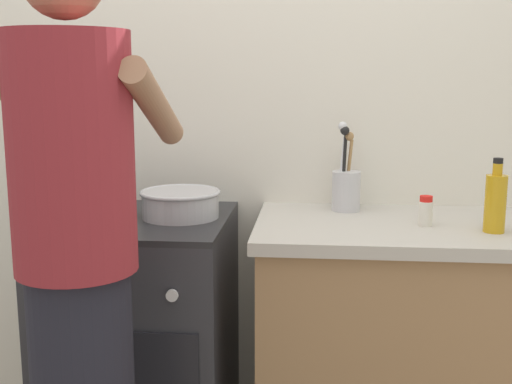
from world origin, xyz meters
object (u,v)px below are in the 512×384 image
Objects in this scene: oil_bottle at (495,202)px; utensil_crock at (346,186)px; stove_range at (143,343)px; pot at (94,200)px; person at (79,284)px; mixing_bowl at (180,203)px; spice_bottle at (426,211)px.

utensil_crock is at bearing 147.80° from oil_bottle.
pot reaches higher than stove_range.
stove_range is 0.71m from person.
pot is 0.97× the size of mixing_bowl.
stove_range is at bearing -165.21° from utensil_crock.
spice_bottle is at bearing 0.24° from pot.
person is (-1.13, -0.49, -0.13)m from oil_bottle.
stove_range is 1.07m from spice_bottle.
oil_bottle reaches higher than pot.
person is at bearing -149.30° from spice_bottle.
utensil_crock is 0.33m from spice_bottle.
utensil_crock is 1.37× the size of oil_bottle.
utensil_crock reaches higher than pot.
stove_range is 0.90m from utensil_crock.
utensil_crock is (0.56, 0.17, 0.04)m from mixing_bowl.
utensil_crock is 1.04m from person.
oil_bottle is at bearing -4.64° from stove_range.
mixing_bowl is at bearing 10.55° from pot.
mixing_bowl is at bearing 173.68° from oil_bottle.
oil_bottle is 1.24m from person.
oil_bottle is (1.28, -0.06, 0.03)m from pot.
spice_bottle is at bearing -3.39° from mixing_bowl.
spice_bottle reaches higher than stove_range.
person is at bearing -74.95° from pot.
spice_bottle is (0.24, -0.21, -0.04)m from utensil_crock.
person is (-0.13, -0.60, -0.09)m from mixing_bowl.
stove_range is 3.31× the size of mixing_bowl.
mixing_bowl is 0.80m from spice_bottle.
utensil_crock is at bearing 14.60° from pot.
oil_bottle is at bearing -32.20° from utensil_crock.
person is (-0.93, -0.55, -0.09)m from spice_bottle.
spice_bottle is 1.09m from person.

